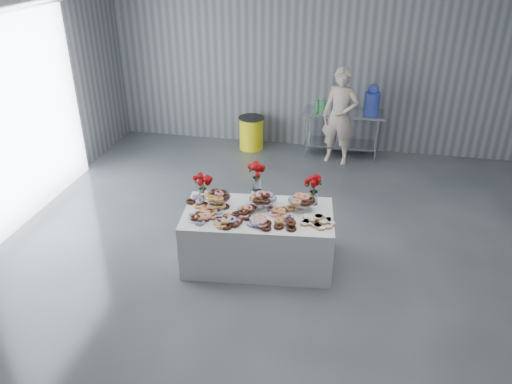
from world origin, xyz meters
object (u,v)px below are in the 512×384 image
water_jug (372,100)px  person (340,116)px  display_table (258,238)px  prep_table (343,126)px  trash_barrel (251,133)px

water_jug → person: 0.68m
person → display_table: bearing=-90.6°
prep_table → trash_barrel: bearing=-180.0°
prep_table → trash_barrel: 1.81m
display_table → prep_table: 3.90m
water_jug → trash_barrel: (-2.29, 0.00, -0.82)m
prep_table → person: person is taller
prep_table → water_jug: 0.73m
water_jug → trash_barrel: bearing=180.0°
person → trash_barrel: person is taller
person → trash_barrel: size_ratio=2.74×
prep_table → water_jug: water_jug is taller
water_jug → person: person is taller
water_jug → person: (-0.56, -0.30, -0.25)m
display_table → person: (0.82, 3.50, 0.52)m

